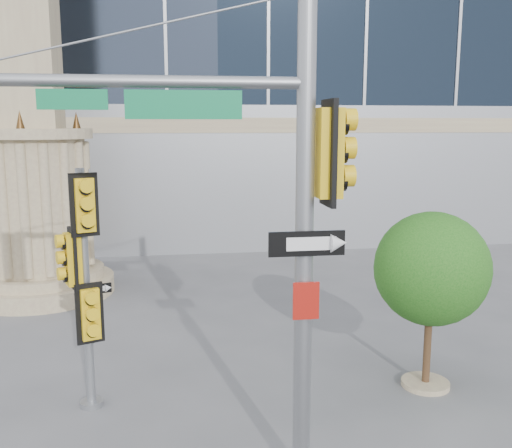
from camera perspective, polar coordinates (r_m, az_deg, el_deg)
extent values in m
plane|color=#545456|center=(10.56, 3.31, -19.58)|extent=(120.00, 120.00, 0.00)
cylinder|color=gray|center=(19.10, -20.61, -5.80)|extent=(4.40, 4.40, 0.50)
cylinder|color=gray|center=(19.00, -20.69, -4.63)|extent=(3.80, 3.80, 0.30)
cylinder|color=gray|center=(18.61, -21.08, 1.80)|extent=(3.00, 3.00, 4.00)
cylinder|color=gray|center=(18.46, -21.50, 8.42)|extent=(3.50, 3.50, 0.30)
cone|color=#472D14|center=(18.21, -17.53, 9.89)|extent=(0.24, 0.24, 0.50)
cylinder|color=slate|center=(7.90, 4.82, -2.95)|extent=(0.25, 0.25, 6.87)
cylinder|color=slate|center=(7.55, -13.54, 13.73)|extent=(4.81, 0.17, 0.16)
cube|color=#0E7545|center=(7.49, -7.21, 11.75)|extent=(1.49, 0.05, 0.37)
cube|color=yellow|center=(7.80, 7.28, 7.04)|extent=(0.32, 0.63, 1.43)
cube|color=black|center=(7.72, 5.11, -1.96)|extent=(1.05, 0.04, 0.34)
cube|color=#AA170F|center=(7.92, 5.02, -7.65)|extent=(0.37, 0.04, 0.53)
cylinder|color=slate|center=(11.59, -16.10, -16.84)|extent=(0.43, 0.43, 0.11)
cylinder|color=slate|center=(10.81, -16.64, -6.48)|extent=(0.16, 0.16, 4.45)
cube|color=yellow|center=(10.30, -16.81, 1.84)|extent=(0.55, 0.41, 1.11)
cube|color=yellow|center=(10.61, -17.83, -3.36)|extent=(0.41, 0.55, 1.11)
cube|color=yellow|center=(10.73, -16.29, -8.57)|extent=(0.55, 0.41, 1.11)
cube|color=black|center=(10.73, -15.68, -6.30)|extent=(0.52, 0.23, 0.18)
cylinder|color=gray|center=(12.40, 16.57, -15.04)|extent=(0.95, 0.95, 0.11)
cylinder|color=#382314|center=(12.05, 16.79, -11.14)|extent=(0.15, 0.15, 1.91)
sphere|color=#164E11|center=(11.62, 17.15, -4.28)|extent=(2.23, 2.23, 2.23)
sphere|color=#164E11|center=(12.13, 18.57, -5.31)|extent=(1.38, 1.38, 1.38)
sphere|color=#164E11|center=(11.30, 15.95, -6.00)|extent=(1.17, 1.17, 1.17)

